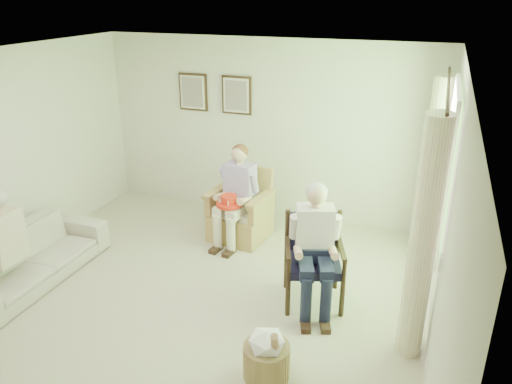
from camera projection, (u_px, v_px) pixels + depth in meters
floor at (182, 310)px, 5.37m from camera, size 5.50×5.50×0.00m
back_wall at (266, 130)px, 7.26m from camera, size 5.00×0.04×2.60m
right_wall at (445, 241)px, 4.07m from camera, size 0.04×5.50×2.60m
ceiling at (165, 64)px, 4.38m from camera, size 5.00×5.50×0.02m
window at (447, 163)px, 5.02m from camera, size 0.13×2.50×1.63m
curtain_left at (423, 242)px, 4.38m from camera, size 0.34×0.34×2.30m
curtain_right at (431, 171)px, 6.08m from camera, size 0.34×0.34×2.30m
framed_print_left at (193, 92)px, 7.41m from camera, size 0.45×0.05×0.55m
framed_print_right at (236, 95)px, 7.19m from camera, size 0.45×0.05×0.55m
wicker_armchair at (241, 216)px, 6.86m from camera, size 0.74×0.74×0.95m
wood_armchair at (316, 256)px, 5.41m from camera, size 0.62×0.58×0.95m
sofa at (29, 259)px, 5.81m from camera, size 2.00×0.78×0.58m
person_wicker at (237, 189)px, 6.58m from camera, size 0.40×0.62×1.31m
person_dark at (313, 240)px, 5.17m from camera, size 0.40×0.62×1.36m
red_hat at (229, 202)px, 6.45m from camera, size 0.33×0.33×0.14m
hatbox at (267, 354)px, 4.37m from camera, size 0.47×0.47×0.61m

